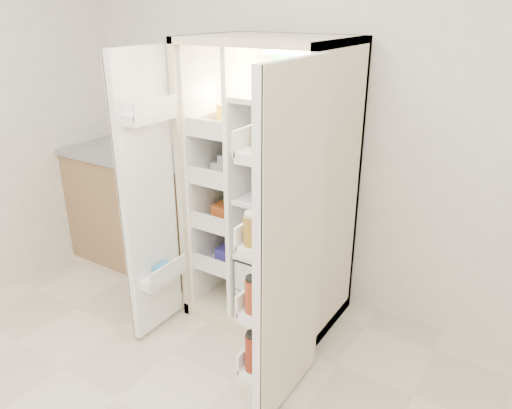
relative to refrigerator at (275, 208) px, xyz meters
The scene contains 5 objects.
wall_back 0.72m from the refrigerator, 62.68° to the left, with size 4.00×0.02×2.70m, color white.
refrigerator is the anchor object (origin of this frame).
freezer_door 0.81m from the refrigerator, 130.40° to the right, with size 0.15×0.40×1.72m.
fridge_door 0.85m from the refrigerator, 56.14° to the right, with size 0.17×0.58×1.72m.
kitchen_counter 1.32m from the refrigerator, behind, with size 1.27×0.68×0.92m.
Camera 1 is at (1.27, -0.84, 1.95)m, focal length 34.00 mm.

